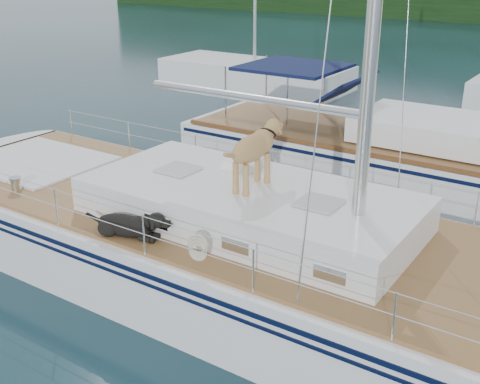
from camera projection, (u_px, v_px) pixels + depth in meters
The scene contains 4 objects.
ground at pixel (209, 276), 10.33m from camera, with size 120.00×120.00×0.00m, color black.
main_sailboat at pixel (213, 242), 10.03m from camera, with size 12.00×3.80×14.01m.
neighbor_sailboat at pixel (414, 161), 14.13m from camera, with size 11.00×3.50×13.30m.
bg_boat_west at pixel (254, 74), 25.11m from camera, with size 8.00×3.00×11.65m.
Camera 1 is at (5.48, -7.24, 5.17)m, focal length 45.00 mm.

